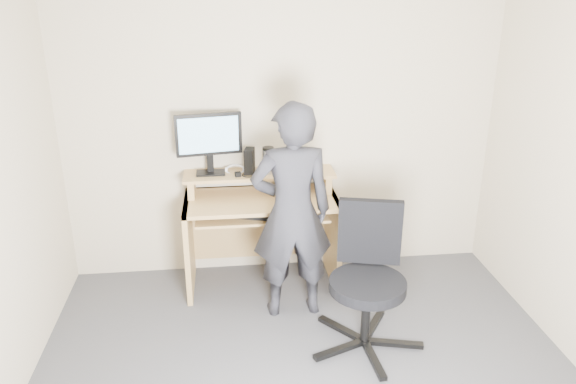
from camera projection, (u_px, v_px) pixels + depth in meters
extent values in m
cube|color=beige|center=(282.00, 126.00, 4.50)|extent=(3.50, 0.02, 2.50)
cube|color=tan|center=(189.00, 245.00, 4.46)|extent=(0.04, 0.60, 0.75)
cube|color=tan|center=(333.00, 238.00, 4.59)|extent=(0.04, 0.60, 0.75)
cube|color=tan|center=(261.00, 200.00, 4.39)|extent=(1.20, 0.60, 0.03)
cube|color=tan|center=(262.00, 215.00, 4.35)|extent=(1.02, 0.38, 0.02)
cube|color=tan|center=(192.00, 185.00, 4.44)|extent=(0.05, 0.28, 0.15)
cube|color=tan|center=(326.00, 180.00, 4.56)|extent=(0.05, 0.28, 0.15)
cube|color=tan|center=(259.00, 174.00, 4.47)|extent=(1.20, 0.30, 0.02)
cube|color=tan|center=(259.00, 221.00, 4.77)|extent=(1.20, 0.03, 0.65)
cube|color=black|center=(211.00, 173.00, 4.44)|extent=(0.23, 0.14, 0.02)
cube|color=black|center=(210.00, 162.00, 4.43)|extent=(0.05, 0.04, 0.14)
cube|color=black|center=(209.00, 134.00, 4.32)|extent=(0.51, 0.12, 0.33)
cube|color=#93D3FF|center=(209.00, 135.00, 4.30)|extent=(0.46, 0.08, 0.28)
cube|color=black|center=(249.00, 161.00, 4.42)|extent=(0.10, 0.14, 0.20)
cylinder|color=#BCBCC1|center=(268.00, 162.00, 4.41)|extent=(0.11, 0.11, 0.20)
cube|color=black|center=(295.00, 173.00, 4.45)|extent=(0.10, 0.14, 0.01)
cube|color=black|center=(238.00, 174.00, 4.38)|extent=(0.05, 0.05, 0.03)
torus|color=silver|center=(235.00, 170.00, 4.51)|extent=(0.17, 0.17, 0.06)
cube|color=black|center=(249.00, 213.00, 4.32)|extent=(0.49, 0.31, 0.03)
ellipsoid|color=black|center=(302.00, 199.00, 4.32)|extent=(0.11, 0.08, 0.04)
cube|color=black|center=(394.00, 343.00, 3.82)|extent=(0.39, 0.14, 0.03)
cube|color=black|center=(373.00, 325.00, 4.02)|extent=(0.25, 0.35, 0.03)
cube|color=black|center=(341.00, 329.00, 3.98)|extent=(0.29, 0.33, 0.03)
cube|color=black|center=(339.00, 350.00, 3.76)|extent=(0.38, 0.19, 0.03)
cube|color=black|center=(374.00, 360.00, 3.66)|extent=(0.08, 0.39, 0.03)
cylinder|color=black|center=(366.00, 314.00, 3.77)|extent=(0.06, 0.06, 0.41)
cylinder|color=black|center=(368.00, 285.00, 3.69)|extent=(0.51, 0.51, 0.07)
cube|color=black|center=(370.00, 232.00, 3.79)|extent=(0.43, 0.16, 0.46)
imported|color=black|center=(292.00, 213.00, 3.98)|extent=(0.61, 0.42, 1.61)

